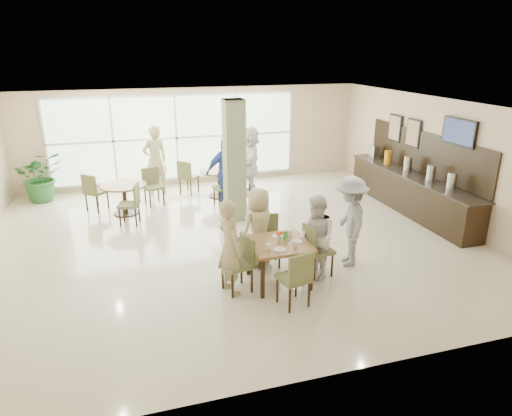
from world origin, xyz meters
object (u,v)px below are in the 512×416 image
object	(u,v)px
round_table_left	(124,191)
round_table_right	(219,176)
teen_far	(259,227)
teen_left	(230,247)
adult_a	(226,173)
buffet_counter	(410,189)
potted_plant	(41,176)
adult_b	(250,160)
teen_right	(316,237)
main_table	(279,247)
teen_standing	(350,221)
adult_standing	(155,160)

from	to	relation	value
round_table_left	round_table_right	bearing A→B (deg)	15.38
round_table_left	teen_far	bearing A→B (deg)	-56.77
teen_left	adult_a	xyz separation A→B (m)	(0.90, 4.16, 0.10)
buffet_counter	potted_plant	bearing A→B (deg)	158.50
potted_plant	adult_b	bearing A→B (deg)	-9.56
round_table_right	potted_plant	size ratio (longest dim) A/B	0.81
teen_right	adult_b	size ratio (longest dim) A/B	0.81
main_table	teen_right	xyz separation A→B (m)	(0.69, 0.01, 0.09)
teen_left	adult_a	distance (m)	4.25
teen_standing	buffet_counter	bearing A→B (deg)	144.51
teen_standing	teen_far	bearing A→B (deg)	-89.83
adult_a	main_table	bearing A→B (deg)	-102.71
buffet_counter	teen_standing	bearing A→B (deg)	-142.01
teen_left	adult_b	size ratio (longest dim) A/B	0.86
potted_plant	teen_left	distance (m)	7.10
main_table	round_table_left	bearing A→B (deg)	119.33
buffet_counter	teen_standing	xyz separation A→B (m)	(-2.85, -2.23, 0.30)
buffet_counter	adult_b	distance (m)	4.28
buffet_counter	teen_right	distance (m)	4.46
round_table_right	teen_right	bearing A→B (deg)	-82.97
round_table_right	buffet_counter	xyz separation A→B (m)	(4.28, -2.49, -0.01)
adult_a	teen_standing	bearing A→B (deg)	-81.08
potted_plant	adult_standing	world-z (taller)	adult_standing
round_table_right	adult_standing	size ratio (longest dim) A/B	0.56
main_table	round_table_left	size ratio (longest dim) A/B	0.92
teen_far	adult_a	world-z (taller)	adult_a
round_table_left	adult_standing	size ratio (longest dim) A/B	0.57
main_table	adult_standing	xyz separation A→B (m)	(-1.55, 5.76, 0.29)
round_table_right	buffet_counter	bearing A→B (deg)	-30.20
potted_plant	teen_left	xyz separation A→B (m)	(3.64, -6.10, 0.14)
main_table	buffet_counter	bearing A→B (deg)	30.41
round_table_left	adult_standing	xyz separation A→B (m)	(0.89, 1.41, 0.38)
teen_right	teen_left	bearing A→B (deg)	-89.59
main_table	round_table_right	xyz separation A→B (m)	(0.07, 5.04, -0.10)
teen_left	teen_standing	size ratio (longest dim) A/B	0.95
potted_plant	round_table_right	bearing A→B (deg)	-12.30
adult_a	round_table_right	bearing A→B (deg)	75.66
buffet_counter	teen_far	bearing A→B (deg)	-158.51
teen_right	buffet_counter	bearing A→B (deg)	122.75
teen_far	adult_b	world-z (taller)	adult_b
teen_left	teen_far	xyz separation A→B (m)	(0.75, 0.85, -0.07)
teen_far	adult_a	size ratio (longest dim) A/B	0.81
round_table_left	teen_right	distance (m)	5.36
round_table_right	potted_plant	bearing A→B (deg)	167.70
teen_far	teen_left	bearing A→B (deg)	24.98
adult_a	adult_standing	xyz separation A→B (m)	(-1.59, 1.66, 0.04)
round_table_left	adult_a	distance (m)	2.51
adult_b	teen_standing	bearing A→B (deg)	18.54
teen_right	teen_far	bearing A→B (deg)	-136.48
buffet_counter	teen_far	distance (m)	4.80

